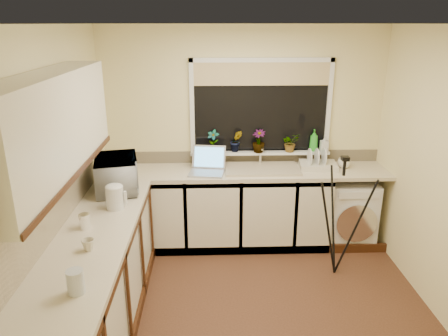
# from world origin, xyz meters

# --- Properties ---
(floor) EXTENTS (3.20, 3.20, 0.00)m
(floor) POSITION_xyz_m (0.00, 0.00, 0.00)
(floor) COLOR brown
(floor) RESTS_ON ground
(ceiling) EXTENTS (3.20, 3.20, 0.00)m
(ceiling) POSITION_xyz_m (0.00, 0.00, 2.45)
(ceiling) COLOR white
(ceiling) RESTS_ON ground
(wall_back) EXTENTS (3.20, 0.00, 3.20)m
(wall_back) POSITION_xyz_m (0.00, 1.50, 1.23)
(wall_back) COLOR #F5E5A3
(wall_back) RESTS_ON ground
(wall_front) EXTENTS (3.20, 0.00, 3.20)m
(wall_front) POSITION_xyz_m (0.00, -1.50, 1.23)
(wall_front) COLOR #F5E5A3
(wall_front) RESTS_ON ground
(wall_left) EXTENTS (0.00, 3.00, 3.00)m
(wall_left) POSITION_xyz_m (-1.60, 0.00, 1.23)
(wall_left) COLOR #F5E5A3
(wall_left) RESTS_ON ground
(wall_right) EXTENTS (0.00, 3.00, 3.00)m
(wall_right) POSITION_xyz_m (1.60, 0.00, 1.23)
(wall_right) COLOR #F5E5A3
(wall_right) RESTS_ON ground
(base_cabinet_back) EXTENTS (2.55, 0.60, 0.86)m
(base_cabinet_back) POSITION_xyz_m (-0.33, 1.20, 0.43)
(base_cabinet_back) COLOR silver
(base_cabinet_back) RESTS_ON floor
(base_cabinet_left) EXTENTS (0.54, 2.40, 0.86)m
(base_cabinet_left) POSITION_xyz_m (-1.30, -0.30, 0.43)
(base_cabinet_left) COLOR silver
(base_cabinet_left) RESTS_ON floor
(worktop_back) EXTENTS (3.20, 0.60, 0.04)m
(worktop_back) POSITION_xyz_m (0.00, 1.20, 0.88)
(worktop_back) COLOR beige
(worktop_back) RESTS_ON base_cabinet_back
(worktop_left) EXTENTS (0.60, 2.40, 0.04)m
(worktop_left) POSITION_xyz_m (-1.30, -0.30, 0.88)
(worktop_left) COLOR beige
(worktop_left) RESTS_ON base_cabinet_left
(upper_cabinet) EXTENTS (0.28, 1.90, 0.70)m
(upper_cabinet) POSITION_xyz_m (-1.44, -0.45, 1.80)
(upper_cabinet) COLOR silver
(upper_cabinet) RESTS_ON wall_left
(splashback_left) EXTENTS (0.02, 2.40, 0.45)m
(splashback_left) POSITION_xyz_m (-1.59, -0.30, 1.12)
(splashback_left) COLOR beige
(splashback_left) RESTS_ON wall_left
(splashback_back) EXTENTS (3.20, 0.02, 0.14)m
(splashback_back) POSITION_xyz_m (0.00, 1.49, 0.97)
(splashback_back) COLOR beige
(splashback_back) RESTS_ON wall_back
(window_glass) EXTENTS (1.50, 0.02, 1.00)m
(window_glass) POSITION_xyz_m (0.20, 1.49, 1.55)
(window_glass) COLOR black
(window_glass) RESTS_ON wall_back
(window_blind) EXTENTS (1.50, 0.02, 0.25)m
(window_blind) POSITION_xyz_m (0.20, 1.46, 1.92)
(window_blind) COLOR tan
(window_blind) RESTS_ON wall_back
(windowsill) EXTENTS (1.60, 0.14, 0.03)m
(windowsill) POSITION_xyz_m (0.20, 1.43, 1.04)
(windowsill) COLOR white
(windowsill) RESTS_ON wall_back
(sink) EXTENTS (0.82, 0.46, 0.03)m
(sink) POSITION_xyz_m (0.20, 1.20, 0.91)
(sink) COLOR tan
(sink) RESTS_ON worktop_back
(faucet) EXTENTS (0.03, 0.03, 0.24)m
(faucet) POSITION_xyz_m (0.20, 1.38, 1.02)
(faucet) COLOR silver
(faucet) RESTS_ON worktop_back
(washing_machine) EXTENTS (0.56, 0.54, 0.76)m
(washing_machine) POSITION_xyz_m (1.23, 1.19, 0.38)
(washing_machine) COLOR silver
(washing_machine) RESTS_ON floor
(laptop) EXTENTS (0.42, 0.42, 0.27)m
(laptop) POSITION_xyz_m (-0.41, 1.16, 0.97)
(laptop) COLOR #A09FA7
(laptop) RESTS_ON worktop_back
(kettle) EXTENTS (0.16, 0.16, 0.20)m
(kettle) POSITION_xyz_m (-1.22, 0.21, 1.00)
(kettle) COLOR silver
(kettle) RESTS_ON worktop_left
(dish_rack) EXTENTS (0.44, 0.35, 0.06)m
(dish_rack) POSITION_xyz_m (0.84, 1.24, 0.93)
(dish_rack) COLOR beige
(dish_rack) RESTS_ON worktop_back
(tripod) EXTENTS (0.84, 0.84, 1.26)m
(tripod) POSITION_xyz_m (0.90, 0.52, 0.63)
(tripod) COLOR black
(tripod) RESTS_ON floor
(glass_jug) EXTENTS (0.11, 0.11, 0.15)m
(glass_jug) POSITION_xyz_m (-1.20, -1.03, 0.98)
(glass_jug) COLOR silver
(glass_jug) RESTS_ON worktop_left
(steel_jar) EXTENTS (0.09, 0.09, 0.12)m
(steel_jar) POSITION_xyz_m (-1.38, -0.17, 0.96)
(steel_jar) COLOR white
(steel_jar) RESTS_ON worktop_left
(microwave) EXTENTS (0.50, 0.65, 0.32)m
(microwave) POSITION_xyz_m (-1.29, 0.67, 1.06)
(microwave) COLOR white
(microwave) RESTS_ON worktop_left
(plant_a) EXTENTS (0.16, 0.14, 0.26)m
(plant_a) POSITION_xyz_m (-0.34, 1.40, 1.18)
(plant_a) COLOR #999999
(plant_a) RESTS_ON windowsill
(plant_b) EXTENTS (0.15, 0.12, 0.25)m
(plant_b) POSITION_xyz_m (-0.08, 1.43, 1.17)
(plant_b) COLOR #999999
(plant_b) RESTS_ON windowsill
(plant_c) EXTENTS (0.19, 0.19, 0.26)m
(plant_c) POSITION_xyz_m (0.18, 1.39, 1.18)
(plant_c) COLOR #999999
(plant_c) RESTS_ON windowsill
(plant_d) EXTENTS (0.24, 0.23, 0.21)m
(plant_d) POSITION_xyz_m (0.54, 1.40, 1.16)
(plant_d) COLOR #999999
(plant_d) RESTS_ON windowsill
(soap_bottle_green) EXTENTS (0.11, 0.11, 0.25)m
(soap_bottle_green) POSITION_xyz_m (0.82, 1.43, 1.18)
(soap_bottle_green) COLOR green
(soap_bottle_green) RESTS_ON windowsill
(soap_bottle_clear) EXTENTS (0.08, 0.09, 0.19)m
(soap_bottle_clear) POSITION_xyz_m (0.93, 1.39, 1.14)
(soap_bottle_clear) COLOR #999999
(soap_bottle_clear) RESTS_ON windowsill
(cup_back) EXTENTS (0.14, 0.14, 0.11)m
(cup_back) POSITION_xyz_m (1.13, 1.24, 0.95)
(cup_back) COLOR white
(cup_back) RESTS_ON worktop_back
(cup_left) EXTENTS (0.10, 0.10, 0.09)m
(cup_left) POSITION_xyz_m (-1.26, -0.52, 0.94)
(cup_left) COLOR beige
(cup_left) RESTS_ON worktop_left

